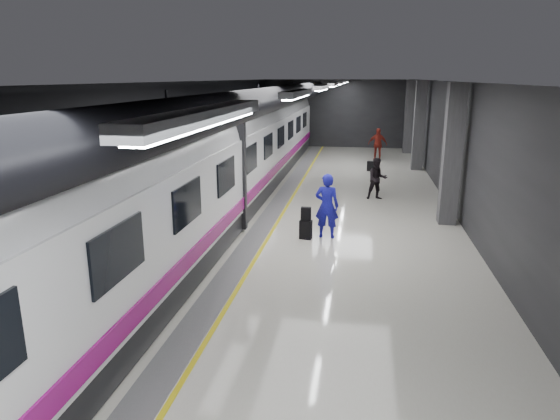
{
  "coord_description": "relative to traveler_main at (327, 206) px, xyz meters",
  "views": [
    {
      "loc": [
        1.7,
        -14.47,
        4.66
      ],
      "look_at": [
        -0.26,
        -2.53,
        1.43
      ],
      "focal_mm": 32.0,
      "sensor_mm": 36.0,
      "label": 1
    }
  ],
  "objects": [
    {
      "name": "suitcase_far",
      "position": [
        1.44,
        11.3,
        -0.72
      ],
      "size": [
        0.38,
        0.29,
        0.5
      ],
      "primitive_type": "cube",
      "rotation": [
        0.0,
        0.0,
        -0.2
      ],
      "color": "black",
      "rests_on": "ground"
    },
    {
      "name": "shoulder_bag",
      "position": [
        -0.59,
        -0.25,
        -0.2
      ],
      "size": [
        0.3,
        0.16,
        0.4
      ],
      "primitive_type": "cube",
      "rotation": [
        0.0,
        0.0,
        0.02
      ],
      "color": "black",
      "rests_on": "suitcase_main"
    },
    {
      "name": "traveler_far_a",
      "position": [
        1.59,
        5.13,
        -0.15
      ],
      "size": [
        0.91,
        0.78,
        1.63
      ],
      "primitive_type": "imported",
      "rotation": [
        0.0,
        0.0,
        0.23
      ],
      "color": "black",
      "rests_on": "ground"
    },
    {
      "name": "traveler_main",
      "position": [
        0.0,
        0.0,
        0.0
      ],
      "size": [
        0.74,
        0.52,
        1.94
      ],
      "primitive_type": "imported",
      "rotation": [
        0.0,
        0.0,
        3.06
      ],
      "color": "#1D1BCD",
      "rests_on": "ground"
    },
    {
      "name": "ground",
      "position": [
        -0.76,
        0.16,
        -0.97
      ],
      "size": [
        40.0,
        40.0,
        0.0
      ],
      "primitive_type": "plane",
      "color": "beige",
      "rests_on": "ground"
    },
    {
      "name": "traveler_far_b",
      "position": [
        1.84,
        14.83,
        -0.05
      ],
      "size": [
        1.13,
        0.57,
        1.84
      ],
      "primitive_type": "imported",
      "rotation": [
        0.0,
        0.0,
        -0.12
      ],
      "color": "maroon",
      "rests_on": "ground"
    },
    {
      "name": "suitcase_main",
      "position": [
        -0.59,
        -0.26,
        -0.69
      ],
      "size": [
        0.39,
        0.28,
        0.57
      ],
      "primitive_type": "cube",
      "rotation": [
        0.0,
        0.0,
        -0.19
      ],
      "color": "black",
      "rests_on": "ground"
    },
    {
      "name": "platform_hall",
      "position": [
        -1.04,
        1.11,
        2.57
      ],
      "size": [
        10.02,
        40.02,
        4.51
      ],
      "color": "black",
      "rests_on": "ground"
    },
    {
      "name": "train",
      "position": [
        -4.0,
        0.16,
        1.1
      ],
      "size": [
        3.05,
        38.0,
        4.05
      ],
      "color": "black",
      "rests_on": "ground"
    }
  ]
}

